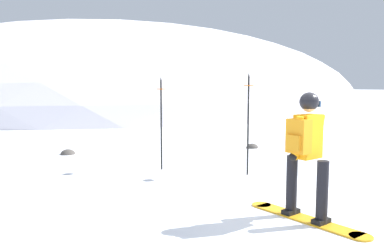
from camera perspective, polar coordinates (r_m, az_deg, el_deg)
name	(u,v)px	position (r m, az deg, el deg)	size (l,w,h in m)	color
ground_plane	(296,216)	(5.68, 15.11, -12.70)	(300.00, 300.00, 0.00)	white
ridge_peak_main	(121,105)	(35.91, -10.40, 3.02)	(42.93, 38.64, 13.96)	white
ridge_peak_far	(233,97)	(62.31, 6.00, 4.30)	(20.29, 18.26, 10.51)	white
snowboarder_main	(306,153)	(5.31, 16.47, -3.81)	(0.64, 1.83, 1.71)	orange
piste_marker_near	(161,117)	(8.24, -4.56, 1.32)	(0.20, 0.20, 1.99)	black
piste_marker_far	(248,117)	(7.80, 8.29, 1.30)	(0.20, 0.20, 2.06)	black
rock_mid	(252,148)	(11.33, 8.86, -3.22)	(0.37, 0.31, 0.26)	#4C4742
rock_small	(68,154)	(10.68, -17.85, -4.00)	(0.39, 0.33, 0.27)	#4C4742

